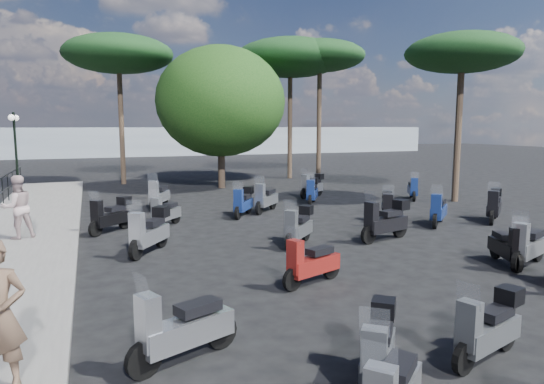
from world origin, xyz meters
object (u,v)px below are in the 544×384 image
object	(u,v)px
pine_1	(320,57)
pine_2	(118,55)
scooter_13	(299,227)
pine_0	(290,58)
scooter_25	(413,190)
scooter_2	(182,330)
scooter_3	(149,232)
scooter_11	(488,329)
lamp_post_2	(16,150)
pine_3	(462,54)
scooter_23	(528,246)
scooter_4	(111,216)
scooter_9	(165,213)
scooter_14	(266,199)
scooter_24	(494,206)
scooter_26	(312,186)
scooter_8	(311,264)
scooter_19	(387,208)
scooter_15	(243,203)
pedestrian_far	(17,207)
scooter_12	(386,221)
scooter_20	(312,192)
scooter_5	(159,196)
scooter_22	(507,247)
scooter_18	(438,211)
broadleaf_tree	(221,102)

from	to	relation	value
pine_1	pine_2	size ratio (longest dim) A/B	1.02
scooter_13	pine_0	size ratio (longest dim) A/B	0.16
scooter_25	scooter_2	bearing A→B (deg)	73.30
scooter_3	scooter_11	distance (m)	8.32
lamp_post_2	pine_3	xyz separation A→B (m)	(17.44, -6.17, 3.94)
scooter_25	scooter_23	bearing A→B (deg)	98.23
lamp_post_2	scooter_4	distance (m)	8.30
scooter_9	scooter_14	size ratio (longest dim) A/B	0.89
scooter_24	scooter_26	bearing A→B (deg)	-15.76
scooter_4	scooter_8	bearing A→B (deg)	164.25
scooter_11	scooter_19	xyz separation A→B (m)	(4.16, 8.57, 0.04)
scooter_15	pine_2	bearing A→B (deg)	-38.70
pedestrian_far	scooter_9	size ratio (longest dim) A/B	1.36
scooter_19	scooter_12	bearing A→B (deg)	87.53
scooter_20	pine_1	world-z (taller)	pine_1
scooter_3	scooter_5	world-z (taller)	scooter_5
scooter_5	scooter_22	bearing A→B (deg)	148.45
scooter_9	scooter_13	xyz separation A→B (m)	(3.03, -3.69, 0.06)
scooter_13	scooter_9	bearing A→B (deg)	-5.86
scooter_20	scooter_24	xyz separation A→B (m)	(4.14, -5.52, 0.03)
scooter_9	scooter_11	world-z (taller)	scooter_9
scooter_8	pine_3	distance (m)	14.28
scooter_12	scooter_26	bearing A→B (deg)	-27.21
scooter_3	scooter_20	bearing A→B (deg)	-107.08
scooter_9	pine_3	size ratio (longest dim) A/B	0.18
scooter_23	scooter_13	bearing A→B (deg)	25.36
lamp_post_2	pine_3	size ratio (longest dim) A/B	0.52
lamp_post_2	pine_2	world-z (taller)	pine_2
scooter_18	scooter_26	size ratio (longest dim) A/B	0.91
pine_1	scooter_24	bearing A→B (deg)	-91.56
scooter_11	scooter_19	size ratio (longest dim) A/B	1.01
scooter_15	scooter_19	world-z (taller)	scooter_19
scooter_8	scooter_23	size ratio (longest dim) A/B	0.92
scooter_5	scooter_20	distance (m)	6.18
scooter_5	scooter_23	distance (m)	12.93
lamp_post_2	pedestrian_far	size ratio (longest dim) A/B	2.08
scooter_5	scooter_23	bearing A→B (deg)	149.19
scooter_14	broadleaf_tree	world-z (taller)	broadleaf_tree
scooter_24	scooter_14	bearing A→B (deg)	15.58
scooter_8	scooter_25	distance (m)	12.65
scooter_25	pine_1	xyz separation A→B (m)	(-0.11, 9.10, 6.82)
scooter_4	pine_3	xyz separation A→B (m)	(14.08, 1.22, 5.65)
pine_0	scooter_18	bearing A→B (deg)	-93.95
pedestrian_far	pine_2	distance (m)	15.01
scooter_5	scooter_25	world-z (taller)	scooter_5
pine_3	scooter_4	bearing A→B (deg)	-175.03
scooter_4	scooter_19	xyz separation A→B (m)	(8.62, -1.80, 0.00)
scooter_3	scooter_25	size ratio (longest dim) A/B	1.11
scooter_4	scooter_18	distance (m)	10.34
scooter_25	scooter_26	size ratio (longest dim) A/B	0.94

